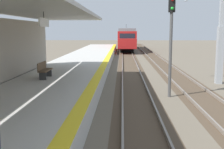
{
  "coord_description": "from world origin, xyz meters",
  "views": [
    {
      "loc": [
        1.15,
        -0.06,
        3.46
      ],
      "look_at": [
        0.83,
        8.97,
        2.1
      ],
      "focal_mm": 46.48,
      "sensor_mm": 36.0,
      "label": 1
    }
  ],
  "objects_px": {
    "platform_bench": "(44,70)",
    "catenary_pylon_far_side": "(216,29)",
    "rail_signal_post": "(171,36)",
    "approaching_train": "(126,38)"
  },
  "relations": [
    {
      "from": "platform_bench",
      "to": "catenary_pylon_far_side",
      "type": "bearing_deg",
      "value": 19.33
    },
    {
      "from": "catenary_pylon_far_side",
      "to": "rail_signal_post",
      "type": "bearing_deg",
      "value": -131.52
    },
    {
      "from": "approaching_train",
      "to": "platform_bench",
      "type": "bearing_deg",
      "value": -97.66
    },
    {
      "from": "rail_signal_post",
      "to": "platform_bench",
      "type": "relative_size",
      "value": 3.25
    },
    {
      "from": "catenary_pylon_far_side",
      "to": "approaching_train",
      "type": "bearing_deg",
      "value": 99.01
    },
    {
      "from": "rail_signal_post",
      "to": "catenary_pylon_far_side",
      "type": "height_order",
      "value": "catenary_pylon_far_side"
    },
    {
      "from": "rail_signal_post",
      "to": "platform_bench",
      "type": "distance_m",
      "value": 7.01
    },
    {
      "from": "approaching_train",
      "to": "platform_bench",
      "type": "relative_size",
      "value": 12.25
    },
    {
      "from": "rail_signal_post",
      "to": "platform_bench",
      "type": "height_order",
      "value": "rail_signal_post"
    },
    {
      "from": "approaching_train",
      "to": "catenary_pylon_far_side",
      "type": "bearing_deg",
      "value": -80.99
    }
  ]
}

